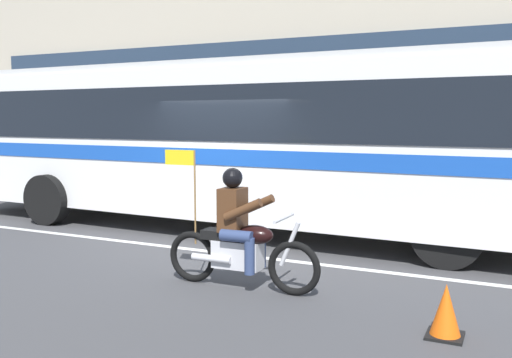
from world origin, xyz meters
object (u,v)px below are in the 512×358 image
at_px(motorcycle_with_rider, 239,238).
at_px(traffic_cone, 446,312).
at_px(fire_hydrant, 217,182).
at_px(transit_bus, 254,134).

distance_m(motorcycle_with_rider, traffic_cone, 2.71).
relative_size(fire_hydrant, traffic_cone, 1.36).
bearing_deg(fire_hydrant, transit_bus, -50.24).
xyz_separation_m(motorcycle_with_rider, fire_hydrant, (-3.94, 6.40, -0.15)).
relative_size(motorcycle_with_rider, traffic_cone, 3.99).
xyz_separation_m(transit_bus, motorcycle_with_rider, (1.39, -3.34, -1.22)).
bearing_deg(motorcycle_with_rider, traffic_cone, -12.25).
xyz_separation_m(transit_bus, traffic_cone, (4.01, -3.91, -1.63)).
distance_m(transit_bus, traffic_cone, 5.83).
bearing_deg(motorcycle_with_rider, transit_bus, 112.60).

